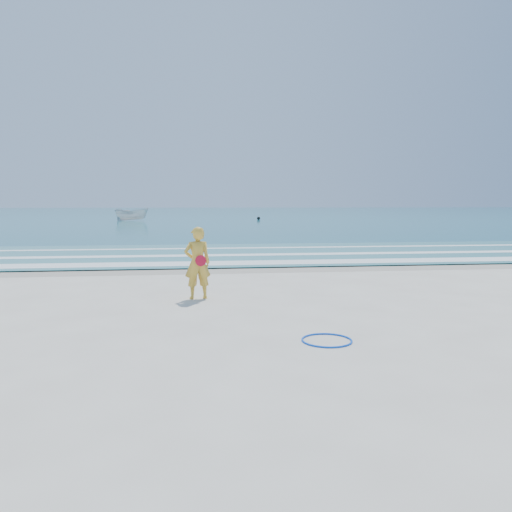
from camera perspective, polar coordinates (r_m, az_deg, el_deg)
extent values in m
plane|color=silver|center=(9.12, 0.12, -9.02)|extent=(400.00, 400.00, 0.00)
cube|color=#B2A893|center=(17.93, -3.45, -1.48)|extent=(400.00, 2.40, 0.00)
cube|color=#19727F|center=(113.76, -6.48, 4.97)|extent=(400.00, 190.00, 0.04)
cube|color=#59B7AD|center=(22.88, -4.23, 0.29)|extent=(400.00, 10.00, 0.01)
cube|color=white|center=(19.21, -3.69, -0.81)|extent=(400.00, 1.40, 0.01)
cube|color=white|center=(22.08, -4.13, 0.10)|extent=(400.00, 0.90, 0.01)
cube|color=white|center=(25.37, -4.51, 0.89)|extent=(400.00, 0.60, 0.01)
torus|color=blue|center=(8.82, 8.09, -9.51)|extent=(1.04, 1.04, 0.03)
imported|color=silver|center=(64.61, -14.03, 4.65)|extent=(4.31, 1.97, 1.61)
sphere|color=black|center=(65.72, 0.29, 4.34)|extent=(0.43, 0.43, 0.43)
imported|color=gold|center=(12.39, -6.71, -0.80)|extent=(0.71, 0.53, 1.79)
cylinder|color=red|center=(12.20, -6.34, -0.54)|extent=(0.27, 0.08, 0.27)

